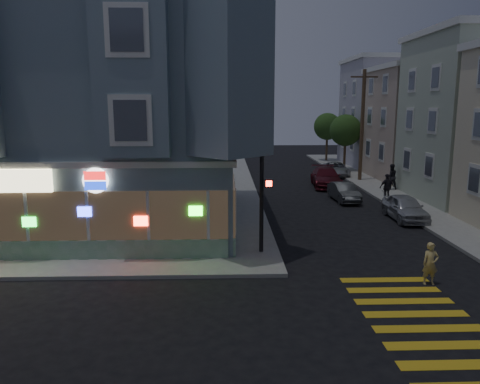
{
  "coord_description": "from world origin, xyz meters",
  "views": [
    {
      "loc": [
        0.68,
        -14.42,
        6.32
      ],
      "look_at": [
        1.34,
        5.81,
        2.54
      ],
      "focal_mm": 35.0,
      "sensor_mm": 36.0,
      "label": 1
    }
  ],
  "objects_px": {
    "pedestrian_b": "(387,187)",
    "fire_hydrant": "(385,190)",
    "running_child": "(430,264)",
    "parked_car_c": "(326,177)",
    "street_tree_near": "(346,130)",
    "parked_car_b": "(344,192)",
    "utility_pole": "(362,124)",
    "parked_car_d": "(336,169)",
    "parked_car_a": "(405,208)",
    "pedestrian_a": "(391,177)",
    "traffic_signal": "(263,166)",
    "street_tree_far": "(327,127)"
  },
  "relations": [
    {
      "from": "street_tree_far",
      "to": "parked_car_a",
      "type": "xyz_separation_m",
      "value": [
        -1.5,
        -27.34,
        -3.24
      ]
    },
    {
      "from": "running_child",
      "to": "parked_car_c",
      "type": "xyz_separation_m",
      "value": [
        0.63,
        20.27,
        -0.02
      ]
    },
    {
      "from": "street_tree_near",
      "to": "parked_car_b",
      "type": "bearing_deg",
      "value": -104.29
    },
    {
      "from": "street_tree_far",
      "to": "traffic_signal",
      "type": "relative_size",
      "value": 0.97
    },
    {
      "from": "street_tree_far",
      "to": "parked_car_b",
      "type": "bearing_deg",
      "value": -99.24
    },
    {
      "from": "pedestrian_a",
      "to": "parked_car_d",
      "type": "xyz_separation_m",
      "value": [
        -2.3,
        7.61,
        -0.47
      ]
    },
    {
      "from": "parked_car_a",
      "to": "parked_car_d",
      "type": "distance_m",
      "value": 16.36
    },
    {
      "from": "pedestrian_a",
      "to": "street_tree_far",
      "type": "bearing_deg",
      "value": -87.7
    },
    {
      "from": "pedestrian_b",
      "to": "parked_car_d",
      "type": "bearing_deg",
      "value": -96.51
    },
    {
      "from": "running_child",
      "to": "parked_car_c",
      "type": "distance_m",
      "value": 20.28
    },
    {
      "from": "pedestrian_a",
      "to": "pedestrian_b",
      "type": "xyz_separation_m",
      "value": [
        -1.7,
        -4.04,
        -0.07
      ]
    },
    {
      "from": "utility_pole",
      "to": "parked_car_b",
      "type": "relative_size",
      "value": 2.4
    },
    {
      "from": "pedestrian_a",
      "to": "parked_car_d",
      "type": "relative_size",
      "value": 0.42
    },
    {
      "from": "utility_pole",
      "to": "parked_car_a",
      "type": "distance_m",
      "value": 14.02
    },
    {
      "from": "parked_car_b",
      "to": "fire_hydrant",
      "type": "xyz_separation_m",
      "value": [
        3.13,
        1.0,
        -0.04
      ]
    },
    {
      "from": "pedestrian_b",
      "to": "fire_hydrant",
      "type": "height_order",
      "value": "pedestrian_b"
    },
    {
      "from": "parked_car_d",
      "to": "traffic_signal",
      "type": "relative_size",
      "value": 0.83
    },
    {
      "from": "street_tree_near",
      "to": "fire_hydrant",
      "type": "distance_m",
      "value": 13.57
    },
    {
      "from": "parked_car_d",
      "to": "parked_car_b",
      "type": "bearing_deg",
      "value": -95.51
    },
    {
      "from": "running_child",
      "to": "parked_car_c",
      "type": "relative_size",
      "value": 0.3
    },
    {
      "from": "running_child",
      "to": "parked_car_c",
      "type": "bearing_deg",
      "value": 90.65
    },
    {
      "from": "street_tree_far",
      "to": "parked_car_d",
      "type": "height_order",
      "value": "street_tree_far"
    },
    {
      "from": "parked_car_b",
      "to": "street_tree_far",
      "type": "bearing_deg",
      "value": 77.53
    },
    {
      "from": "parked_car_c",
      "to": "parked_car_b",
      "type": "bearing_deg",
      "value": -85.1
    },
    {
      "from": "utility_pole",
      "to": "traffic_signal",
      "type": "xyz_separation_m",
      "value": [
        -9.76,
        -19.39,
        -0.97
      ]
    },
    {
      "from": "utility_pole",
      "to": "street_tree_far",
      "type": "height_order",
      "value": "utility_pole"
    },
    {
      "from": "street_tree_near",
      "to": "utility_pole",
      "type": "bearing_deg",
      "value": -91.91
    },
    {
      "from": "pedestrian_a",
      "to": "utility_pole",
      "type": "bearing_deg",
      "value": -77.88
    },
    {
      "from": "parked_car_b",
      "to": "parked_car_d",
      "type": "height_order",
      "value": "parked_car_d"
    },
    {
      "from": "parked_car_a",
      "to": "parked_car_d",
      "type": "xyz_separation_m",
      "value": [
        0.0,
        16.36,
        -0.07
      ]
    },
    {
      "from": "street_tree_far",
      "to": "pedestrian_a",
      "type": "bearing_deg",
      "value": -87.54
    },
    {
      "from": "parked_car_d",
      "to": "parked_car_a",
      "type": "bearing_deg",
      "value": -84.85
    },
    {
      "from": "street_tree_far",
      "to": "pedestrian_b",
      "type": "height_order",
      "value": "street_tree_far"
    },
    {
      "from": "street_tree_near",
      "to": "parked_car_a",
      "type": "xyz_separation_m",
      "value": [
        -1.5,
        -19.34,
        -3.24
      ]
    },
    {
      "from": "street_tree_near",
      "to": "street_tree_far",
      "type": "bearing_deg",
      "value": 90.0
    },
    {
      "from": "running_child",
      "to": "pedestrian_b",
      "type": "xyz_separation_m",
      "value": [
        3.33,
        14.16,
        0.25
      ]
    },
    {
      "from": "parked_car_d",
      "to": "fire_hydrant",
      "type": "relative_size",
      "value": 5.53
    },
    {
      "from": "parked_car_c",
      "to": "traffic_signal",
      "type": "height_order",
      "value": "traffic_signal"
    },
    {
      "from": "pedestrian_a",
      "to": "pedestrian_b",
      "type": "relative_size",
      "value": 1.08
    },
    {
      "from": "running_child",
      "to": "pedestrian_b",
      "type": "height_order",
      "value": "pedestrian_b"
    },
    {
      "from": "utility_pole",
      "to": "pedestrian_a",
      "type": "height_order",
      "value": "utility_pole"
    },
    {
      "from": "utility_pole",
      "to": "parked_car_b",
      "type": "height_order",
      "value": "utility_pole"
    },
    {
      "from": "parked_car_b",
      "to": "parked_car_d",
      "type": "relative_size",
      "value": 0.83
    },
    {
      "from": "running_child",
      "to": "parked_car_d",
      "type": "height_order",
      "value": "running_child"
    },
    {
      "from": "parked_car_a",
      "to": "parked_car_b",
      "type": "distance_m",
      "value": 5.61
    },
    {
      "from": "running_child",
      "to": "pedestrian_a",
      "type": "xyz_separation_m",
      "value": [
        5.03,
        18.21,
        0.33
      ]
    },
    {
      "from": "parked_car_d",
      "to": "traffic_signal",
      "type": "bearing_deg",
      "value": -105.53
    },
    {
      "from": "parked_car_c",
      "to": "parked_car_d",
      "type": "distance_m",
      "value": 5.93
    },
    {
      "from": "street_tree_far",
      "to": "parked_car_d",
      "type": "relative_size",
      "value": 1.18
    },
    {
      "from": "pedestrian_a",
      "to": "parked_car_a",
      "type": "bearing_deg",
      "value": 75.1
    }
  ]
}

